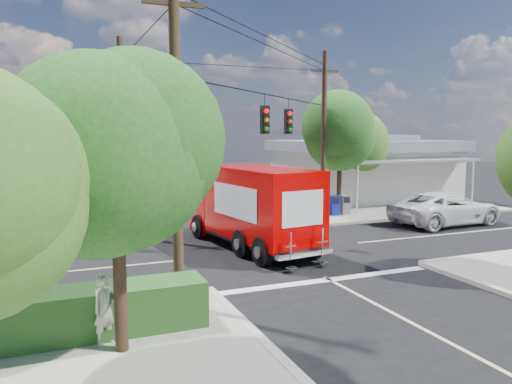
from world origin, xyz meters
TOP-DOWN VIEW (x-y plane):
  - ground at (0.00, 0.00)m, footprint 120.00×120.00m
  - sidewalk_ne at (10.88, 10.88)m, footprint 14.12×14.12m
  - sidewalk_nw at (-10.88, 10.88)m, footprint 14.12×14.12m
  - road_markings at (0.00, -1.47)m, footprint 32.00×32.00m
  - building_ne at (12.50, 11.97)m, footprint 11.80×10.20m
  - radio_tower at (0.50, 20.00)m, footprint 0.80×0.80m
  - tree_sw_front at (-6.99, -7.54)m, footprint 3.88×3.78m
  - tree_ne_front at (7.21, 6.76)m, footprint 4.21×4.14m
  - tree_ne_back at (9.81, 8.96)m, footprint 3.77×3.66m
  - palm_nw_front at (-7.50, 7.50)m, footprint 3.01×3.08m
  - palm_nw_back at (-9.50, 9.00)m, footprint 3.01×3.08m
  - utility_poles at (-1.58, 1.60)m, footprint 12.00×10.68m
  - picket_fence at (-7.80, -5.60)m, footprint 5.94×0.06m
  - hedge_sw at (-8.00, -6.40)m, footprint 6.20×1.20m
  - vending_boxes at (6.50, 6.20)m, footprint 1.90×0.50m
  - delivery_truck at (-0.64, 0.83)m, footprint 3.44×8.08m
  - parked_car at (10.75, 2.02)m, footprint 6.31×3.22m
  - pedestrian at (-7.28, -7.01)m, footprint 0.68×0.62m

SIDE VIEW (x-z plane):
  - ground at x=0.00m, z-range 0.00..0.00m
  - road_markings at x=0.00m, z-range 0.00..0.01m
  - sidewalk_ne at x=10.88m, z-range 0.00..0.14m
  - sidewalk_nw at x=-10.88m, z-range 0.00..0.14m
  - picket_fence at x=-7.80m, z-range 0.18..1.18m
  - hedge_sw at x=-8.00m, z-range 0.14..1.24m
  - vending_boxes at x=6.50m, z-range 0.14..1.24m
  - parked_car at x=10.75m, z-range 0.00..1.71m
  - pedestrian at x=-7.28m, z-range 0.14..1.70m
  - delivery_truck at x=-0.64m, z-range 0.03..3.42m
  - building_ne at x=12.50m, z-range 0.07..4.57m
  - tree_ne_back at x=9.81m, z-range 1.27..7.10m
  - tree_sw_front at x=-6.99m, z-range 1.32..7.35m
  - palm_nw_back at x=-9.50m, z-range 2.08..7.27m
  - utility_poles at x=-1.58m, z-range 0.17..9.17m
  - tree_ne_front at x=7.21m, z-range 1.44..8.09m
  - palm_nw_front at x=-7.50m, z-range 2.25..7.84m
  - radio_tower at x=0.50m, z-range -2.86..14.14m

